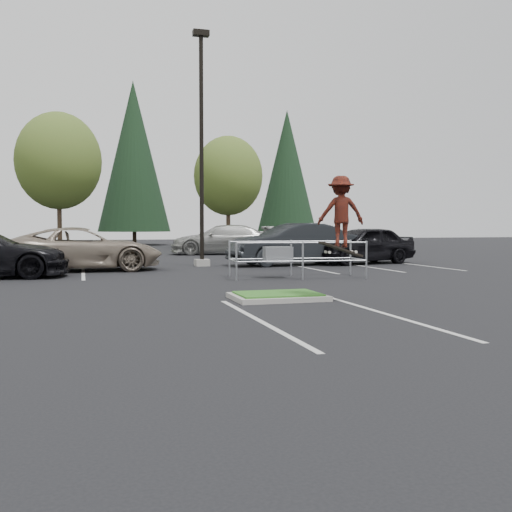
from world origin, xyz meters
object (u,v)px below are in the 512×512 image
object	(u,v)px
car_r_charc	(292,244)
car_r_black	(363,245)
decid_c	(228,178)
cart_corral	(282,254)
conif_c	(287,171)
conif_b	(134,156)
car_far_silver	(222,240)
skateboarder	(341,212)
car_l_tan	(83,249)
decid_b	(58,164)
light_pole	(202,161)

from	to	relation	value
car_r_charc	car_r_black	distance (m)	3.50
decid_c	car_r_charc	xyz separation A→B (m)	(-1.49, -18.33, -4.31)
cart_corral	car_r_charc	bearing A→B (deg)	72.58
decid_c	conif_c	bearing A→B (deg)	50.36
conif_b	car_far_silver	bearing A→B (deg)	-78.63
skateboarder	car_r_charc	size ratio (longest dim) A/B	0.33
car_r_black	car_far_silver	xyz separation A→B (m)	(-4.28, 10.50, 0.02)
conif_b	conif_c	distance (m)	14.07
decid_c	car_l_tan	xyz separation A→B (m)	(-10.49, -19.11, -4.40)
conif_c	skateboarder	bearing A→B (deg)	-107.54
decid_b	car_l_tan	world-z (taller)	decid_b
conif_c	car_far_silver	distance (m)	21.15
decid_b	decid_c	distance (m)	12.05
car_l_tan	car_r_black	world-z (taller)	car_r_black
car_l_tan	car_far_silver	world-z (taller)	car_far_silver
decid_b	car_r_black	distance (m)	24.19
conif_c	car_l_tan	world-z (taller)	conif_c
skateboarder	car_r_black	xyz separation A→B (m)	(6.80, 12.50, -1.22)
car_r_charc	decid_c	bearing A→B (deg)	170.02
decid_c	decid_b	bearing A→B (deg)	176.66
car_r_black	cart_corral	bearing A→B (deg)	-58.33
cart_corral	skateboarder	xyz separation A→B (m)	(-0.79, -6.52, 1.30)
car_r_charc	car_r_black	size ratio (longest dim) A/B	1.11
light_pole	car_far_silver	xyz separation A→B (m)	(3.22, 10.00, -3.66)
conif_c	car_r_black	bearing A→B (deg)	-102.09
conif_b	cart_corral	distance (m)	35.74
conif_c	car_r_charc	world-z (taller)	conif_c
decid_c	car_r_black	bearing A→B (deg)	-83.75
car_far_silver	decid_c	bearing A→B (deg)	170.48
decid_b	car_far_silver	xyz separation A→B (m)	(9.73, -8.53, -5.15)
car_r_black	decid_b	bearing A→B (deg)	-156.84
light_pole	conif_b	world-z (taller)	conif_b
light_pole	cart_corral	bearing A→B (deg)	-77.00
decid_b	car_r_black	xyz separation A→B (m)	(14.01, -19.03, -5.17)
light_pole	decid_c	bearing A→B (deg)	72.89
car_r_black	conif_b	bearing A→B (deg)	-177.77
cart_corral	car_l_tan	world-z (taller)	car_l_tan
decid_c	car_l_tan	size ratio (longest dim) A/B	1.37
cart_corral	skateboarder	bearing A→B (deg)	-91.63
conif_c	car_far_silver	bearing A→B (deg)	-120.43
conif_c	decid_b	bearing A→B (deg)	-155.86
decid_c	conif_c	xyz separation A→B (m)	(8.01, 9.67, 1.59)
light_pole	car_l_tan	xyz separation A→B (m)	(-5.00, -1.28, -3.71)
cart_corral	car_r_charc	distance (m)	6.48
car_far_silver	skateboarder	bearing A→B (deg)	0.39
decid_b	conif_c	size ratio (longest dim) A/B	0.77
light_pole	cart_corral	xyz separation A→B (m)	(1.49, -6.48, -3.76)
decid_b	conif_c	distance (m)	21.94
car_r_charc	cart_corral	bearing A→B (deg)	-28.07
conif_c	car_r_charc	distance (m)	30.15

